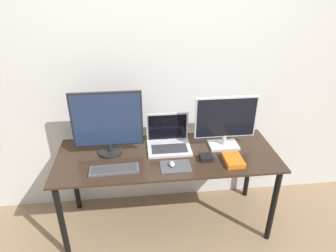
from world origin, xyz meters
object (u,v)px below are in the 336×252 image
object	(u,v)px
laptop	(168,139)
book	(233,160)
monitor_left	(107,123)
mouse	(172,164)
keyboard	(114,170)
power_brick	(206,158)
monitor_right	(226,122)

from	to	relation	value
laptop	book	world-z (taller)	laptop
monitor_left	mouse	world-z (taller)	monitor_left
monitor_left	book	world-z (taller)	monitor_left
keyboard	mouse	world-z (taller)	mouse
keyboard	book	world-z (taller)	book
mouse	power_brick	world-z (taller)	same
keyboard	book	distance (m)	0.89
monitor_right	mouse	xyz separation A→B (m)	(-0.46, -0.24, -0.21)
laptop	mouse	world-z (taller)	laptop
monitor_left	power_brick	size ratio (longest dim) A/B	5.62
monitor_left	power_brick	xyz separation A→B (m)	(0.73, -0.18, -0.25)
monitor_left	monitor_right	bearing A→B (deg)	-0.00
monitor_right	book	distance (m)	0.31
monitor_left	keyboard	world-z (taller)	monitor_left
keyboard	power_brick	size ratio (longest dim) A/B	3.78
book	keyboard	bearing A→B (deg)	-179.14
monitor_right	power_brick	distance (m)	0.33
laptop	keyboard	xyz separation A→B (m)	(-0.43, -0.30, -0.06)
monitor_right	keyboard	bearing A→B (deg)	-164.18
keyboard	laptop	bearing A→B (deg)	34.93
mouse	monitor_left	bearing A→B (deg)	152.65
keyboard	book	xyz separation A→B (m)	(0.89, 0.01, 0.01)
laptop	book	size ratio (longest dim) A/B	1.81
laptop	power_brick	distance (m)	0.35
mouse	book	distance (m)	0.47
monitor_left	mouse	size ratio (longest dim) A/B	8.42
laptop	book	distance (m)	0.54
monitor_right	keyboard	xyz separation A→B (m)	(-0.88, -0.25, -0.22)
keyboard	power_brick	world-z (taller)	power_brick
monitor_right	mouse	size ratio (longest dim) A/B	7.77
monitor_left	monitor_right	xyz separation A→B (m)	(0.92, -0.00, -0.04)
monitor_left	keyboard	xyz separation A→B (m)	(0.04, -0.25, -0.26)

